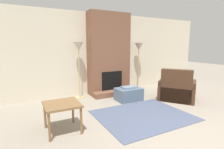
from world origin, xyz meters
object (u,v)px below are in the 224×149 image
object	(u,v)px
armchair	(177,90)
floor_lamp_right	(139,50)
side_table	(62,107)
ottoman	(129,94)
floor_lamp_left	(79,51)

from	to	relation	value
armchair	floor_lamp_right	size ratio (longest dim) A/B	0.77
armchair	floor_lamp_right	world-z (taller)	floor_lamp_right
armchair	side_table	bearing A→B (deg)	59.19
ottoman	floor_lamp_right	world-z (taller)	floor_lamp_right
armchair	floor_lamp_right	distance (m)	1.93
floor_lamp_left	floor_lamp_right	size ratio (longest dim) A/B	1.01
side_table	floor_lamp_left	size ratio (longest dim) A/B	0.37
armchair	floor_lamp_left	world-z (taller)	floor_lamp_left
ottoman	side_table	xyz separation A→B (m)	(-2.10, -0.99, 0.28)
armchair	side_table	size ratio (longest dim) A/B	2.03
floor_lamp_left	floor_lamp_right	distance (m)	2.16
floor_lamp_left	floor_lamp_right	bearing A→B (deg)	0.00
floor_lamp_right	side_table	bearing A→B (deg)	-148.41
ottoman	side_table	size ratio (longest dim) A/B	1.16
ottoman	floor_lamp_left	xyz separation A→B (m)	(-1.18, 0.90, 1.23)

